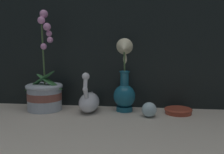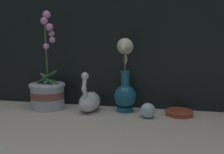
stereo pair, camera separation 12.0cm
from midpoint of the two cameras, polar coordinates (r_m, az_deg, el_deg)
The scene contains 6 objects.
ground_plane at distance 1.12m, azimuth 1.39°, elevation -9.23°, with size 2.80×2.80×0.00m, color #BCB2A3.
orchid_potted_plant at distance 1.31m, azimuth -11.36°, elevation -3.04°, with size 0.22×0.18×0.47m.
swan_figurine at distance 1.24m, azimuth -2.10°, elevation -5.15°, with size 0.09×0.19×0.19m.
blue_vase at distance 1.22m, azimuth 5.61°, elevation -2.12°, with size 0.10×0.13×0.34m.
glass_sphere at distance 1.15m, azimuth 10.79°, elevation -7.21°, with size 0.07×0.07×0.07m.
amber_dish at distance 1.23m, azimuth 17.16°, elevation -7.38°, with size 0.13×0.13×0.03m.
Camera 2 is at (0.27, -1.04, 0.32)m, focal length 42.00 mm.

